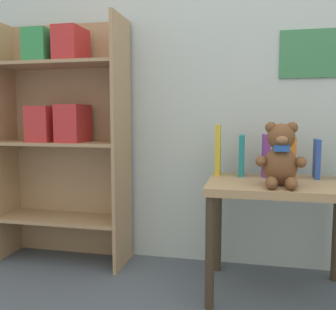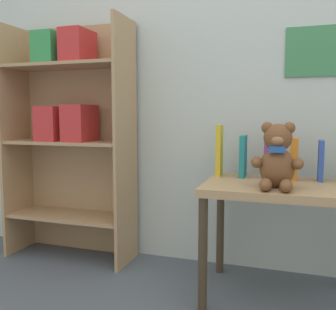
% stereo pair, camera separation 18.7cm
% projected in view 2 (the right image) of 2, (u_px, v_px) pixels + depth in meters
% --- Properties ---
extents(wall_back, '(4.80, 0.07, 2.50)m').
position_uv_depth(wall_back, '(259.00, 38.00, 1.98)').
color(wall_back, silver).
rests_on(wall_back, ground_plane).
extents(bookshelf_side, '(0.75, 0.29, 1.37)m').
position_uv_depth(bookshelf_side, '(71.00, 125.00, 2.20)').
color(bookshelf_side, tan).
rests_on(bookshelf_side, ground_plane).
extents(display_table, '(0.66, 0.48, 0.54)m').
position_uv_depth(display_table, '(279.00, 201.00, 1.68)').
color(display_table, tan).
rests_on(display_table, ground_plane).
extents(teddy_bear, '(0.21, 0.19, 0.28)m').
position_uv_depth(teddy_bear, '(277.00, 158.00, 1.56)').
color(teddy_bear, brown).
rests_on(teddy_bear, display_table).
extents(book_standing_yellow, '(0.03, 0.10, 0.26)m').
position_uv_depth(book_standing_yellow, '(219.00, 150.00, 1.89)').
color(book_standing_yellow, gold).
rests_on(book_standing_yellow, display_table).
extents(book_standing_teal, '(0.03, 0.11, 0.21)m').
position_uv_depth(book_standing_teal, '(243.00, 156.00, 1.86)').
color(book_standing_teal, teal).
rests_on(book_standing_teal, display_table).
extents(book_standing_purple, '(0.04, 0.12, 0.21)m').
position_uv_depth(book_standing_purple, '(268.00, 156.00, 1.83)').
color(book_standing_purple, purple).
rests_on(book_standing_purple, display_table).
extents(book_standing_orange, '(0.04, 0.12, 0.20)m').
position_uv_depth(book_standing_orange, '(294.00, 159.00, 1.78)').
color(book_standing_orange, orange).
rests_on(book_standing_orange, display_table).
extents(book_standing_blue, '(0.02, 0.11, 0.19)m').
position_uv_depth(book_standing_blue, '(321.00, 161.00, 1.74)').
color(book_standing_blue, '#2D51B7').
rests_on(book_standing_blue, display_table).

